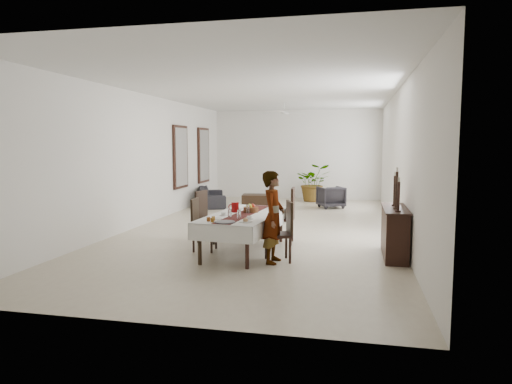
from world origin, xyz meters
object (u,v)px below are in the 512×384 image
object	(u,v)px
red_pitcher	(235,207)
sofa	(212,196)
woman	(273,217)
dining_table_top	(245,216)
sideboard_body	(394,233)

from	to	relation	value
red_pitcher	sofa	xyz separation A→B (m)	(-2.33, 5.86, -0.51)
woman	sofa	distance (m)	7.38
dining_table_top	sideboard_body	size ratio (longest dim) A/B	1.60
sideboard_body	sofa	world-z (taller)	sideboard_body
dining_table_top	red_pitcher	size ratio (longest dim) A/B	12.00
red_pitcher	sofa	size ratio (longest dim) A/B	0.09
dining_table_top	sideboard_body	distance (m)	2.68
dining_table_top	red_pitcher	world-z (taller)	red_pitcher
red_pitcher	woman	xyz separation A→B (m)	(0.86, -0.78, -0.04)
red_pitcher	sideboard_body	size ratio (longest dim) A/B	0.13
sofa	woman	bearing A→B (deg)	-174.15
red_pitcher	woman	size ratio (longest dim) A/B	0.12
dining_table_top	sideboard_body	world-z (taller)	sideboard_body
dining_table_top	sideboard_body	bearing A→B (deg)	10.32
woman	sofa	size ratio (longest dim) A/B	0.76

